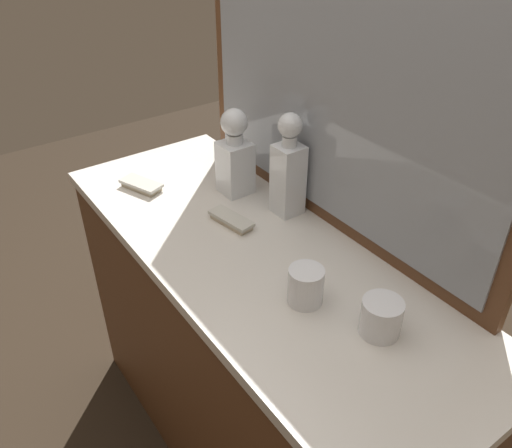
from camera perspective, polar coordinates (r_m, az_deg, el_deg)
The scene contains 9 objects.
ground_plane at distance 2.05m, azimuth 0.00°, elevation -23.23°, with size 6.00×6.00×0.00m, color #2D2319.
dresser at distance 1.69m, azimuth 0.00°, elevation -14.98°, with size 1.41×0.53×0.90m.
dresser_mirror at distance 1.35m, azimuth 8.90°, elevation 13.69°, with size 1.11×0.03×0.74m.
crystal_decanter_far_left at distance 1.48m, azimuth 3.54°, elevation 5.46°, with size 0.08×0.08×0.31m.
crystal_decanter_right at distance 1.59m, azimuth -2.31°, elevation 7.03°, with size 0.09×0.09×0.27m.
crystal_tumbler_center at distance 1.21m, azimuth 5.44°, elevation -6.89°, with size 0.08×0.08×0.09m.
crystal_tumbler_left at distance 1.16m, azimuth 13.48°, elevation -10.02°, with size 0.09×0.09×0.08m.
silver_brush_far_left at distance 1.48m, azimuth -2.72°, elevation 0.43°, with size 0.15×0.08×0.02m.
silver_brush_rear at distance 1.68m, azimuth -12.42°, elevation 4.18°, with size 0.15×0.11×0.02m.
Camera 1 is at (0.90, -0.64, 1.73)m, focal length 36.59 mm.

